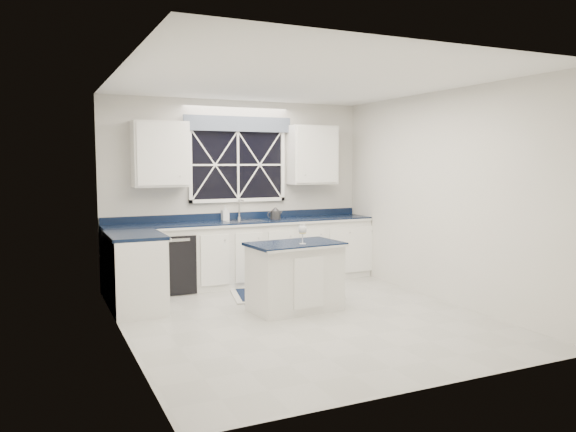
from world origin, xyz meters
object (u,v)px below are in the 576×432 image
dishwasher (170,262)px  wine_glass (303,230)px  soap_bottle (225,213)px  island (295,276)px  kettle (275,214)px  faucet (240,209)px

dishwasher → wine_glass: 2.19m
dishwasher → soap_bottle: bearing=14.0°
island → kettle: 1.76m
faucet → island: 1.92m
soap_bottle → kettle: bearing=-17.5°
kettle → soap_bottle: size_ratio=1.19×
dishwasher → wine_glass: size_ratio=3.44×
soap_bottle → dishwasher: bearing=-166.0°
kettle → wine_glass: (-0.40, -1.74, -0.03)m
faucet → wine_glass: bearing=-87.2°
island → wine_glass: 0.59m
faucet → island: bearing=-88.1°
wine_glass → kettle: bearing=77.2°
dishwasher → faucet: 1.31m
faucet → kettle: (0.49, -0.20, -0.07)m
island → soap_bottle: size_ratio=5.33×
wine_glass → soap_bottle: size_ratio=1.09×
dishwasher → kettle: kettle is taller
kettle → wine_glass: 1.78m
faucet → soap_bottle: bearing=173.4°
faucet → kettle: bearing=-22.0°
kettle → wine_glass: kettle is taller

